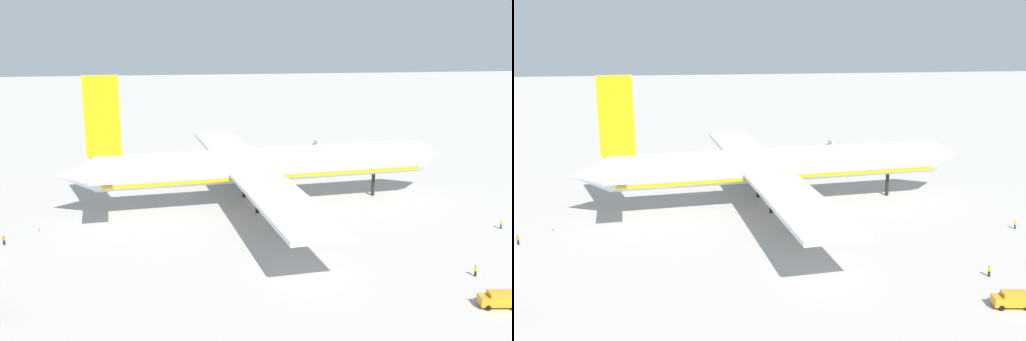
% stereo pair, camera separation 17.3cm
% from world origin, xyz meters
% --- Properties ---
extents(ground_plane, '(600.00, 600.00, 0.00)m').
position_xyz_m(ground_plane, '(0.00, 0.00, 0.00)').
color(ground_plane, '#ADA8A0').
extents(airliner, '(74.26, 78.40, 24.76)m').
position_xyz_m(airliner, '(-1.37, -0.04, 7.46)').
color(airliner, silver).
rests_on(airliner, ground).
extents(service_van, '(4.89, 2.56, 1.97)m').
position_xyz_m(service_van, '(20.93, -46.13, 1.03)').
color(service_van, orange).
rests_on(service_van, ground).
extents(baggage_cart_0, '(2.17, 3.01, 1.45)m').
position_xyz_m(baggage_cart_0, '(23.04, 53.08, 0.79)').
color(baggage_cart_0, '#26598C').
rests_on(baggage_cart_0, ground).
extents(baggage_cart_1, '(2.87, 2.22, 1.20)m').
position_xyz_m(baggage_cart_1, '(36.41, 39.94, 0.67)').
color(baggage_cart_1, '#595B60').
rests_on(baggage_cart_1, ground).
extents(ground_worker_1, '(0.55, 0.55, 1.63)m').
position_xyz_m(ground_worker_1, '(36.31, -19.86, 0.83)').
color(ground_worker_1, navy).
rests_on(ground_worker_1, ground).
extents(ground_worker_2, '(0.42, 0.42, 1.62)m').
position_xyz_m(ground_worker_2, '(22.59, -37.31, 0.82)').
color(ground_worker_2, black).
rests_on(ground_worker_2, ground).
extents(ground_worker_4, '(0.52, 0.52, 1.64)m').
position_xyz_m(ground_worker_4, '(-43.47, -15.97, 0.83)').
color(ground_worker_4, black).
rests_on(ground_worker_4, ground).
extents(traffic_cone_0, '(0.36, 0.36, 0.55)m').
position_xyz_m(traffic_cone_0, '(-39.49, -10.11, 0.28)').
color(traffic_cone_0, orange).
rests_on(traffic_cone_0, ground).
extents(traffic_cone_1, '(0.36, 0.36, 0.55)m').
position_xyz_m(traffic_cone_1, '(41.25, 28.92, 0.28)').
color(traffic_cone_1, orange).
rests_on(traffic_cone_1, ground).
extents(traffic_cone_2, '(0.36, 0.36, 0.55)m').
position_xyz_m(traffic_cone_2, '(21.45, 44.42, 0.28)').
color(traffic_cone_2, orange).
rests_on(traffic_cone_2, ground).
extents(traffic_cone_3, '(0.36, 0.36, 0.55)m').
position_xyz_m(traffic_cone_3, '(20.20, 41.60, 0.28)').
color(traffic_cone_3, orange).
rests_on(traffic_cone_3, ground).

